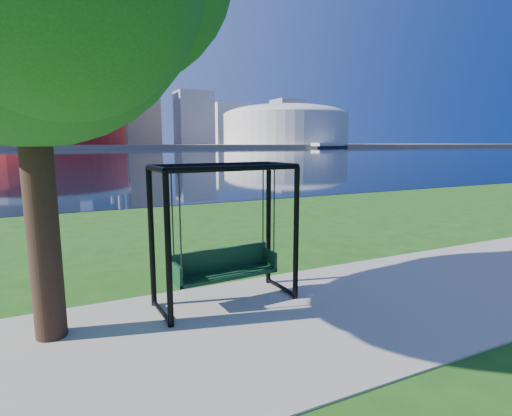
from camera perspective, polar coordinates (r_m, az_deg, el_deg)
ground at (r=6.93m, az=-0.07°, el=-14.74°), size 900.00×900.00×0.00m
path at (r=6.52m, az=1.91°, el=-16.22°), size 120.00×4.00×0.03m
river at (r=107.78m, az=-24.35°, el=6.95°), size 900.00×180.00×0.02m
far_bank at (r=311.73m, az=-25.38°, el=8.04°), size 900.00×228.00×2.00m
stadium at (r=241.09m, az=-27.86°, el=10.92°), size 83.00×83.00×32.00m
arena at (r=277.64m, az=4.25°, el=11.93°), size 84.00×84.00×26.56m
skyline at (r=326.79m, az=-26.61°, el=14.11°), size 392.00×66.00×96.50m
swing at (r=6.98m, az=-4.49°, el=-4.21°), size 2.48×1.20×2.47m
barge at (r=238.34m, az=10.21°, el=8.75°), size 30.23×16.35×2.92m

